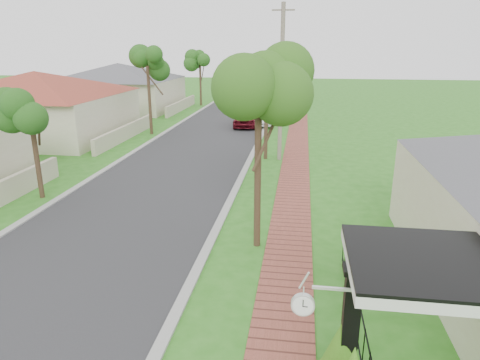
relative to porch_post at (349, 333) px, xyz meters
The scene contains 15 objects.
ground 4.79m from the porch_post, 167.60° to the left, with size 160.00×160.00×0.00m, color #2B6F1A.
road 22.34m from the porch_post, 109.77° to the left, with size 7.00×120.00×0.02m, color #28282B.
kerb_right 21.39m from the porch_post, 100.52° to the left, with size 0.30×120.00×0.10m, color #9E9E99.
kerb_left 23.83m from the porch_post, 118.07° to the left, with size 0.30×120.00×0.10m, color #9E9E99.
sidewalk 21.07m from the porch_post, 93.54° to the left, with size 1.50×120.00×0.03m, color #954A3B.
porch_post is the anchor object (origin of this frame).
picket_fence 1.21m from the porch_post, 70.71° to the left, with size 0.03×8.02×1.00m.
street_trees 29.02m from the porch_post, 104.93° to the left, with size 10.70×37.65×5.89m.
far_house_red 28.70m from the porch_post, 132.91° to the left, with size 15.56×15.56×4.60m.
far_house_grey 40.09m from the porch_post, 119.15° to the left, with size 15.56×15.56×4.60m.
parked_car_red 27.75m from the porch_post, 101.54° to the left, with size 1.84×4.57×1.56m, color #590D17.
parked_car_white 28.35m from the porch_post, 98.42° to the left, with size 1.60×4.58×1.51m, color silver.
near_tree 7.15m from the porch_post, 112.37° to the left, with size 2.31×2.31×5.93m.
utility_pole 17.36m from the porch_post, 97.57° to the left, with size 1.20×0.24×8.45m.
station_clock 1.26m from the porch_post, 155.09° to the right, with size 1.06×0.13×0.60m.
Camera 1 is at (3.49, -8.03, 6.29)m, focal length 32.00 mm.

